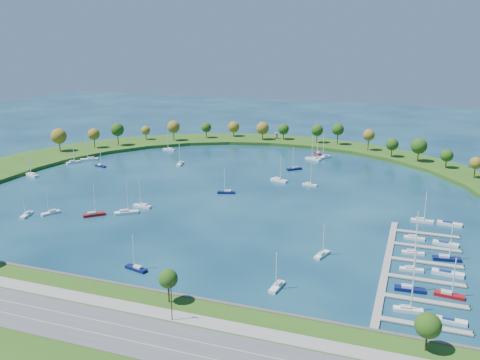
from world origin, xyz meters
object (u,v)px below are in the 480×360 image
(moored_boat_20, at_px, (226,192))
(docked_boat_3, at_px, (449,294))
(moored_boat_4, at_px, (51,212))
(moored_boat_11, at_px, (324,157))
(moored_boat_5, at_px, (32,174))
(docked_boat_5, at_px, (447,273))
(moored_boat_16, at_px, (309,184))
(docked_boat_4, at_px, (411,268))
(docked_boat_1, at_px, (451,321))
(docked_boat_9, at_px, (445,243))
(moored_boat_8, at_px, (279,180))
(moored_boat_9, at_px, (101,165))
(moored_boat_1, at_px, (294,168))
(moored_boat_12, at_px, (73,162))
(moored_boat_15, at_px, (318,153))
(docked_boat_0, at_px, (408,309))
(docked_boat_6, at_px, (413,252))
(moored_boat_21, at_px, (89,159))
(docked_boat_10, at_px, (422,220))
(moored_boat_3, at_px, (136,267))
(moored_boat_10, at_px, (169,149))
(dock_system, at_px, (411,269))
(moored_boat_17, at_px, (313,158))
(moored_boat_19, at_px, (126,212))
(moored_boat_14, at_px, (26,214))
(moored_boat_2, at_px, (277,286))
(docked_boat_2, at_px, (410,288))
(moored_boat_7, at_px, (94,214))
(docked_boat_8, at_px, (414,237))
(moored_boat_6, at_px, (322,254))
(docked_boat_11, at_px, (449,224))
(harbor_tower, at_px, (276,136))
(docked_boat_7, at_px, (447,258))
(moored_boat_13, at_px, (142,205))

(moored_boat_20, xyz_separation_m, docked_boat_3, (94.04, -69.99, -0.00))
(moored_boat_4, height_order, moored_boat_11, moored_boat_11)
(moored_boat_5, xyz_separation_m, docked_boat_5, (200.15, -49.75, -0.24))
(moored_boat_16, relative_size, docked_boat_4, 1.00)
(docked_boat_1, bearing_deg, docked_boat_9, 92.75)
(moored_boat_8, relative_size, moored_boat_9, 1.27)
(moored_boat_1, height_order, moored_boat_12, moored_boat_1)
(moored_boat_4, distance_m, moored_boat_15, 167.09)
(moored_boat_8, xyz_separation_m, docked_boat_0, (66.06, -110.05, -0.06))
(moored_boat_5, xyz_separation_m, moored_boat_12, (2.41, 30.83, -0.04))
(docked_boat_5, xyz_separation_m, docked_boat_6, (-10.43, 12.72, 0.17))
(moored_boat_21, bearing_deg, docked_boat_1, 112.63)
(docked_boat_9, relative_size, docked_boat_10, 0.71)
(moored_boat_3, distance_m, moored_boat_8, 113.49)
(moored_boat_10, xyz_separation_m, docked_boat_9, (161.69, -104.77, -0.26))
(dock_system, relative_size, moored_boat_17, 5.88)
(moored_boat_19, xyz_separation_m, docked_boat_10, (114.14, 30.86, -0.05))
(moored_boat_9, relative_size, docked_boat_3, 0.88)
(moored_boat_20, bearing_deg, moored_boat_21, -36.11)
(moored_boat_14, bearing_deg, moored_boat_16, 114.99)
(moored_boat_2, relative_size, moored_boat_20, 0.94)
(moored_boat_21, relative_size, docked_boat_2, 1.17)
(moored_boat_11, xyz_separation_m, docked_boat_3, (64.81, -155.29, -0.09))
(moored_boat_4, height_order, docked_boat_10, docked_boat_10)
(moored_boat_7, xyz_separation_m, moored_boat_16, (72.91, 72.14, -0.06))
(moored_boat_1, xyz_separation_m, moored_boat_15, (4.29, 42.46, -0.07))
(moored_boat_15, height_order, docked_boat_8, docked_boat_8)
(moored_boat_6, bearing_deg, docked_boat_11, -24.22)
(docked_boat_3, bearing_deg, dock_system, 132.90)
(moored_boat_21, distance_m, docked_boat_8, 192.93)
(moored_boat_7, height_order, moored_boat_15, moored_boat_7)
(docked_boat_9, bearing_deg, docked_boat_3, -80.54)
(moored_boat_6, xyz_separation_m, moored_boat_16, (-21.75, 79.88, -0.01))
(moored_boat_12, distance_m, docked_boat_0, 215.82)
(moored_boat_11, bearing_deg, moored_boat_20, 9.84)
(moored_boat_1, bearing_deg, moored_boat_7, 17.61)
(moored_boat_15, height_order, docked_boat_11, moored_boat_15)
(harbor_tower, distance_m, moored_boat_9, 124.34)
(harbor_tower, xyz_separation_m, moored_boat_10, (-56.27, -50.02, -3.18))
(moored_boat_8, bearing_deg, moored_boat_4, -115.02)
(moored_boat_3, bearing_deg, docked_boat_7, -141.92)
(moored_boat_6, bearing_deg, moored_boat_14, 108.61)
(moored_boat_6, relative_size, docked_boat_7, 0.85)
(moored_boat_8, bearing_deg, docked_boat_10, -10.12)
(moored_boat_9, height_order, moored_boat_21, moored_boat_21)
(moored_boat_8, relative_size, moored_boat_16, 1.27)
(dock_system, relative_size, moored_boat_3, 7.15)
(moored_boat_10, bearing_deg, docked_boat_4, 141.41)
(moored_boat_17, height_order, docked_boat_5, moored_boat_17)
(moored_boat_6, bearing_deg, moored_boat_13, 91.51)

